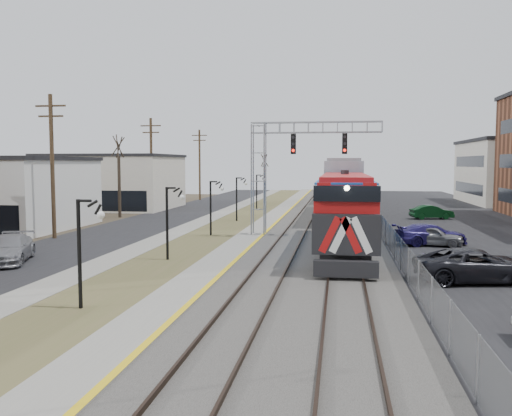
# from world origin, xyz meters

# --- Properties ---
(street_west) EXTENTS (7.00, 120.00, 0.04)m
(street_west) POSITION_xyz_m (-11.50, 35.00, 0.02)
(street_west) COLOR black
(street_west) RESTS_ON ground
(sidewalk) EXTENTS (2.00, 120.00, 0.08)m
(sidewalk) POSITION_xyz_m (-7.00, 35.00, 0.04)
(sidewalk) COLOR gray
(sidewalk) RESTS_ON ground
(grass_median) EXTENTS (4.00, 120.00, 0.06)m
(grass_median) POSITION_xyz_m (-4.00, 35.00, 0.03)
(grass_median) COLOR #4F502B
(grass_median) RESTS_ON ground
(platform) EXTENTS (2.00, 120.00, 0.24)m
(platform) POSITION_xyz_m (-1.00, 35.00, 0.12)
(platform) COLOR gray
(platform) RESTS_ON ground
(ballast_bed) EXTENTS (8.00, 120.00, 0.20)m
(ballast_bed) POSITION_xyz_m (4.00, 35.00, 0.10)
(ballast_bed) COLOR #595651
(ballast_bed) RESTS_ON ground
(parking_lot) EXTENTS (16.00, 120.00, 0.04)m
(parking_lot) POSITION_xyz_m (16.00, 35.00, 0.02)
(parking_lot) COLOR black
(parking_lot) RESTS_ON ground
(platform_edge) EXTENTS (0.24, 120.00, 0.01)m
(platform_edge) POSITION_xyz_m (-0.12, 35.00, 0.24)
(platform_edge) COLOR gold
(platform_edge) RESTS_ON platform
(track_near) EXTENTS (1.58, 120.00, 0.15)m
(track_near) POSITION_xyz_m (2.00, 35.00, 0.28)
(track_near) COLOR #2D2119
(track_near) RESTS_ON ballast_bed
(track_far) EXTENTS (1.58, 120.00, 0.15)m
(track_far) POSITION_xyz_m (5.50, 35.00, 0.28)
(track_far) COLOR #2D2119
(track_far) RESTS_ON ballast_bed
(train) EXTENTS (3.00, 85.85, 5.33)m
(train) POSITION_xyz_m (5.50, 57.98, 2.92)
(train) COLOR #1652B3
(train) RESTS_ON ground
(signal_gantry) EXTENTS (9.00, 1.07, 8.15)m
(signal_gantry) POSITION_xyz_m (1.22, 27.99, 5.59)
(signal_gantry) COLOR gray
(signal_gantry) RESTS_ON ground
(lampposts) EXTENTS (0.14, 62.14, 4.00)m
(lampposts) POSITION_xyz_m (-4.00, 18.29, 2.00)
(lampposts) COLOR black
(lampposts) RESTS_ON ground
(utility_poles) EXTENTS (0.28, 80.28, 10.00)m
(utility_poles) POSITION_xyz_m (-14.50, 25.00, 5.00)
(utility_poles) COLOR #4C3823
(utility_poles) RESTS_ON ground
(fence) EXTENTS (0.04, 120.00, 1.60)m
(fence) POSITION_xyz_m (8.20, 35.00, 0.80)
(fence) COLOR gray
(fence) RESTS_ON ground
(bare_trees) EXTENTS (12.30, 42.30, 5.95)m
(bare_trees) POSITION_xyz_m (-12.66, 38.91, 2.70)
(bare_trees) COLOR #382D23
(bare_trees) RESTS_ON ground
(car_lot_c) EXTENTS (5.67, 3.30, 1.48)m
(car_lot_c) POSITION_xyz_m (11.23, 14.82, 0.74)
(car_lot_c) COLOR black
(car_lot_c) RESTS_ON ground
(car_lot_d) EXTENTS (5.02, 3.24, 1.35)m
(car_lot_d) POSITION_xyz_m (11.01, 25.82, 0.68)
(car_lot_d) COLOR navy
(car_lot_d) RESTS_ON ground
(car_lot_e) EXTENTS (3.97, 2.14, 1.28)m
(car_lot_e) POSITION_xyz_m (11.05, 25.39, 0.64)
(car_lot_e) COLOR slate
(car_lot_e) RESTS_ON ground
(car_lot_f) EXTENTS (4.15, 2.22, 1.30)m
(car_lot_f) POSITION_xyz_m (13.79, 42.60, 0.65)
(car_lot_f) COLOR #0A3616
(car_lot_f) RESTS_ON ground
(car_street_b) EXTENTS (3.61, 5.34, 1.44)m
(car_street_b) POSITION_xyz_m (-12.09, 16.06, 0.72)
(car_street_b) COLOR gray
(car_street_b) RESTS_ON ground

